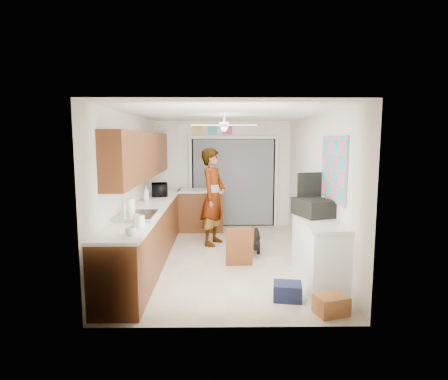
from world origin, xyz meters
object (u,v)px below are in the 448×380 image
object	(u,v)px
dog	(254,240)
paper_towel_roll	(131,207)
microwave	(160,190)
cup	(131,231)
soap_bottle	(146,193)
suitcase	(314,207)
cardboard_box	(331,305)
man	(213,197)
navy_crate	(287,291)

from	to	relation	value
dog	paper_towel_roll	bearing A→B (deg)	-149.81
microwave	paper_towel_roll	bearing A→B (deg)	165.03
microwave	cup	size ratio (longest dim) A/B	3.52
soap_bottle	paper_towel_roll	distance (m)	1.30
suitcase	cardboard_box	world-z (taller)	suitcase
microwave	cardboard_box	distance (m)	4.27
microwave	man	bearing A→B (deg)	-113.31
cup	cardboard_box	xyz separation A→B (m)	(2.39, -0.13, -0.88)
cardboard_box	navy_crate	world-z (taller)	cardboard_box
soap_bottle	paper_towel_roll	world-z (taller)	soap_bottle
suitcase	navy_crate	world-z (taller)	suitcase
paper_towel_roll	dog	size ratio (longest dim) A/B	0.42
cup	cardboard_box	bearing A→B (deg)	-3.01
suitcase	man	xyz separation A→B (m)	(-1.53, 1.80, -0.11)
microwave	cup	bearing A→B (deg)	171.71
microwave	soap_bottle	bearing A→B (deg)	154.92
dog	cup	bearing A→B (deg)	-125.00
paper_towel_roll	cardboard_box	xyz separation A→B (m)	(2.68, -1.38, -0.95)
suitcase	cardboard_box	size ratio (longest dim) A/B	1.61
cardboard_box	dog	bearing A→B (deg)	105.51
microwave	cardboard_box	xyz separation A→B (m)	(2.55, -3.29, -0.95)
soap_bottle	cup	bearing A→B (deg)	-83.15
man	dog	distance (m)	1.18
microwave	man	xyz separation A→B (m)	(1.09, -0.24, -0.12)
microwave	dog	bearing A→B (deg)	-123.95
soap_bottle	dog	world-z (taller)	soap_bottle
suitcase	cup	bearing A→B (deg)	-173.71
navy_crate	man	size ratio (longest dim) A/B	0.19
cup	dog	world-z (taller)	cup
dog	suitcase	bearing A→B (deg)	-58.22
cup	cardboard_box	world-z (taller)	cup
man	dog	world-z (taller)	man
microwave	navy_crate	distance (m)	3.68
cup	suitcase	size ratio (longest dim) A/B	0.22
cardboard_box	man	size ratio (longest dim) A/B	0.19
dog	soap_bottle	bearing A→B (deg)	175.60
navy_crate	dog	xyz separation A→B (m)	(-0.25, 2.10, 0.12)
cup	cardboard_box	distance (m)	2.55
cup	dog	distance (m)	3.02
paper_towel_roll	man	world-z (taller)	man
soap_bottle	navy_crate	xyz separation A→B (m)	(2.25, -2.26, -0.97)
soap_bottle	suitcase	xyz separation A→B (m)	(2.77, -1.43, -0.01)
microwave	navy_crate	xyz separation A→B (m)	(2.10, -2.88, -0.96)
soap_bottle	man	bearing A→B (deg)	16.85
suitcase	dog	size ratio (longest dim) A/B	1.01
microwave	soap_bottle	xyz separation A→B (m)	(-0.15, -0.61, 0.01)
navy_crate	paper_towel_roll	bearing A→B (deg)	156.59
microwave	man	size ratio (longest dim) A/B	0.24
navy_crate	man	xyz separation A→B (m)	(-1.01, 2.64, 0.84)
paper_towel_roll	suitcase	distance (m)	2.75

